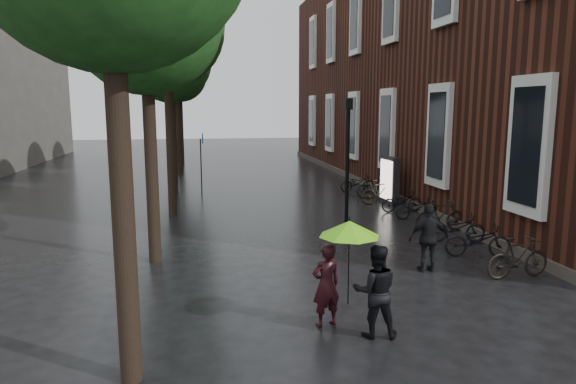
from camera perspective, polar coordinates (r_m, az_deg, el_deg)
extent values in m
cube|color=#38160F|center=(29.20, 17.82, 12.94)|extent=(10.00, 33.00, 12.00)
cube|color=silver|center=(14.55, 25.29, 4.62)|extent=(0.25, 1.60, 3.60)
cube|color=black|center=(14.50, 24.97, 4.63)|extent=(0.10, 1.20, 3.00)
cube|color=silver|center=(18.85, 16.49, 6.03)|extent=(0.25, 1.60, 3.60)
cube|color=black|center=(18.80, 16.22, 6.04)|extent=(0.10, 1.20, 3.00)
cube|color=silver|center=(23.42, 11.01, 6.84)|extent=(0.25, 1.60, 3.60)
cube|color=black|center=(23.39, 10.78, 6.84)|extent=(0.10, 1.20, 3.00)
cube|color=silver|center=(23.83, 11.45, 20.16)|extent=(0.25, 1.60, 3.60)
cube|color=black|center=(23.80, 11.21, 20.19)|extent=(0.10, 1.20, 3.00)
cube|color=silver|center=(28.14, 7.33, 7.34)|extent=(0.25, 1.60, 3.60)
cube|color=black|center=(28.11, 7.14, 7.35)|extent=(0.10, 1.20, 3.00)
cube|color=silver|center=(28.48, 7.58, 18.47)|extent=(0.25, 1.60, 3.60)
cube|color=black|center=(28.45, 7.38, 18.48)|extent=(0.10, 1.20, 3.00)
cube|color=silver|center=(32.94, 4.72, 7.68)|extent=(0.25, 1.60, 3.60)
cube|color=black|center=(32.92, 4.55, 7.69)|extent=(0.10, 1.20, 3.00)
cube|color=silver|center=(33.24, 4.85, 17.20)|extent=(0.25, 1.60, 3.60)
cube|color=black|center=(33.21, 4.68, 17.21)|extent=(0.10, 1.20, 3.00)
cube|color=silver|center=(37.80, 2.77, 7.93)|extent=(0.25, 1.60, 3.60)
cube|color=black|center=(37.78, 2.62, 7.93)|extent=(0.10, 1.20, 3.00)
cube|color=silver|center=(38.05, 2.83, 16.24)|extent=(0.25, 1.60, 3.60)
cube|color=black|center=(38.03, 2.68, 16.24)|extent=(0.10, 1.20, 3.00)
cube|color=#3F3833|center=(27.49, 8.13, 1.31)|extent=(0.40, 33.00, 0.30)
cylinder|color=black|center=(7.60, -17.78, -3.63)|extent=(0.32, 0.32, 4.68)
cylinder|color=black|center=(13.50, -14.89, 1.72)|extent=(0.32, 0.32, 4.51)
cylinder|color=black|center=(19.42, -12.91, 4.72)|extent=(0.32, 0.32, 4.95)
cylinder|color=black|center=(25.43, -12.60, 5.17)|extent=(0.32, 0.32, 4.40)
cylinder|color=black|center=(31.39, -11.99, 6.32)|extent=(0.32, 0.32, 4.79)
cylinder|color=black|center=(37.39, -11.78, 6.63)|extent=(0.32, 0.32, 4.57)
imported|color=black|center=(9.54, 4.27, -10.26)|extent=(0.65, 0.52, 1.57)
imported|color=black|center=(9.23, 9.69, -10.78)|extent=(0.91, 0.76, 1.66)
cylinder|color=black|center=(9.13, 6.75, -8.26)|extent=(0.02, 0.02, 1.38)
cone|color=#6DDB17|center=(8.95, 6.84, -4.05)|extent=(1.08, 1.08, 0.28)
cylinder|color=black|center=(8.91, 6.86, -2.94)|extent=(0.02, 0.02, 0.08)
imported|color=black|center=(12.99, 15.36, -4.94)|extent=(1.01, 0.47, 1.69)
imported|color=black|center=(13.29, 24.22, -6.66)|extent=(1.70, 0.62, 1.00)
imported|color=black|center=(14.73, 20.33, -5.04)|extent=(1.84, 1.00, 0.92)
imported|color=black|center=(16.15, 18.25, -3.77)|extent=(1.75, 0.95, 0.87)
imported|color=black|center=(17.40, 16.60, -2.49)|extent=(1.74, 0.60, 1.03)
imported|color=black|center=(18.98, 14.11, -1.73)|extent=(1.59, 0.64, 0.82)
imported|color=black|center=(20.13, 12.53, -1.00)|extent=(1.64, 0.60, 0.85)
imported|color=black|center=(21.52, 10.21, -0.01)|extent=(1.76, 0.66, 1.04)
imported|color=black|center=(23.07, 9.39, 0.55)|extent=(1.65, 0.73, 0.96)
imported|color=black|center=(24.50, 7.70, 1.01)|extent=(1.68, 0.64, 0.87)
cube|color=black|center=(21.52, 11.22, 1.23)|extent=(0.27, 1.31, 1.98)
cube|color=white|center=(21.46, 10.87, 1.36)|extent=(0.04, 1.10, 1.62)
cylinder|color=black|center=(16.25, 6.60, 2.30)|extent=(0.12, 0.12, 3.98)
cube|color=black|center=(16.13, 6.74, 9.69)|extent=(0.22, 0.22, 0.35)
sphere|color=#FFE5B2|center=(16.13, 6.74, 9.69)|extent=(0.18, 0.18, 0.18)
cylinder|color=#262628|center=(24.50, -9.63, 2.92)|extent=(0.06, 0.06, 2.53)
cylinder|color=#0E489C|center=(24.39, -9.48, 5.88)|extent=(0.03, 0.51, 0.51)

